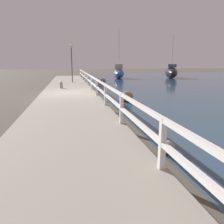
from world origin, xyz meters
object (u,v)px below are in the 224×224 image
at_px(sailboat_blue, 119,73).
at_px(mooring_bollard, 61,85).
at_px(sailboat_black, 171,72).
at_px(dock_lamp, 71,54).

bearing_deg(sailboat_blue, mooring_bollard, -105.85).
distance_m(mooring_bollard, sailboat_blue, 14.64).
bearing_deg(sailboat_black, mooring_bollard, -118.55).
xyz_separation_m(dock_lamp, sailboat_blue, (6.26, 8.17, -2.05)).
xyz_separation_m(mooring_bollard, sailboat_black, (14.31, 12.10, 0.29)).
height_order(sailboat_blue, sailboat_black, sailboat_blue).
xyz_separation_m(mooring_bollard, sailboat_blue, (7.13, 12.79, 0.23)).
height_order(dock_lamp, sailboat_blue, sailboat_blue).
distance_m(mooring_bollard, dock_lamp, 5.22).
xyz_separation_m(sailboat_blue, sailboat_black, (7.18, -0.69, 0.07)).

